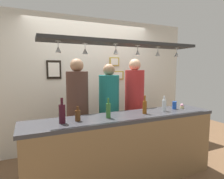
# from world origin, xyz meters

# --- Properties ---
(ground_plane) EXTENTS (8.00, 8.00, 0.00)m
(ground_plane) POSITION_xyz_m (0.00, 0.00, 0.00)
(ground_plane) COLOR brown
(back_wall) EXTENTS (4.40, 0.06, 2.60)m
(back_wall) POSITION_xyz_m (0.00, 1.10, 1.30)
(back_wall) COLOR silver
(back_wall) RESTS_ON ground_plane
(bar_counter) EXTENTS (2.70, 0.55, 0.95)m
(bar_counter) POSITION_xyz_m (0.00, -0.50, 0.65)
(bar_counter) COLOR #38383D
(bar_counter) RESTS_ON ground_plane
(overhead_glass_rack) EXTENTS (2.20, 0.36, 0.04)m
(overhead_glass_rack) POSITION_xyz_m (0.00, -0.30, 1.93)
(overhead_glass_rack) COLOR black
(hanging_wineglass_far_left) EXTENTS (0.07, 0.07, 0.13)m
(hanging_wineglass_far_left) POSITION_xyz_m (-0.87, -0.32, 1.82)
(hanging_wineglass_far_left) COLOR silver
(hanging_wineglass_far_left) RESTS_ON overhead_glass_rack
(hanging_wineglass_left) EXTENTS (0.07, 0.07, 0.13)m
(hanging_wineglass_left) POSITION_xyz_m (-0.53, -0.26, 1.82)
(hanging_wineglass_left) COLOR silver
(hanging_wineglass_left) RESTS_ON overhead_glass_rack
(hanging_wineglass_center_left) EXTENTS (0.07, 0.07, 0.13)m
(hanging_wineglass_center_left) POSITION_xyz_m (-0.16, -0.37, 1.82)
(hanging_wineglass_center_left) COLOR silver
(hanging_wineglass_center_left) RESTS_ON overhead_glass_rack
(hanging_wineglass_center) EXTENTS (0.07, 0.07, 0.13)m
(hanging_wineglass_center) POSITION_xyz_m (0.18, -0.35, 1.82)
(hanging_wineglass_center) COLOR silver
(hanging_wineglass_center) RESTS_ON overhead_glass_rack
(hanging_wineglass_center_right) EXTENTS (0.07, 0.07, 0.13)m
(hanging_wineglass_center_right) POSITION_xyz_m (0.53, -0.32, 1.82)
(hanging_wineglass_center_right) COLOR silver
(hanging_wineglass_center_right) RESTS_ON overhead_glass_rack
(hanging_wineglass_right) EXTENTS (0.07, 0.07, 0.13)m
(hanging_wineglass_right) POSITION_xyz_m (0.88, -0.33, 1.82)
(hanging_wineglass_right) COLOR silver
(hanging_wineglass_right) RESTS_ON overhead_glass_rack
(person_left_brown_shirt) EXTENTS (0.34, 0.34, 1.75)m
(person_left_brown_shirt) POSITION_xyz_m (-0.50, 0.31, 1.06)
(person_left_brown_shirt) COLOR #2D334C
(person_left_brown_shirt) RESTS_ON ground_plane
(person_middle_teal_shirt) EXTENTS (0.34, 0.34, 1.67)m
(person_middle_teal_shirt) POSITION_xyz_m (0.04, 0.31, 1.01)
(person_middle_teal_shirt) COLOR #2D334C
(person_middle_teal_shirt) RESTS_ON ground_plane
(person_right_red_shirt) EXTENTS (0.34, 0.34, 1.76)m
(person_right_red_shirt) POSITION_xyz_m (0.53, 0.31, 1.07)
(person_right_red_shirt) COLOR #2D334C
(person_right_red_shirt) RESTS_ON ground_plane
(bottle_soda_clear) EXTENTS (0.06, 0.06, 0.23)m
(bottle_soda_clear) POSITION_xyz_m (0.66, -0.35, 1.05)
(bottle_soda_clear) COLOR silver
(bottle_soda_clear) RESTS_ON bar_counter
(bottle_beer_green_import) EXTENTS (0.06, 0.06, 0.26)m
(bottle_beer_green_import) POSITION_xyz_m (-0.26, -0.37, 1.06)
(bottle_beer_green_import) COLOR #336B2D
(bottle_beer_green_import) RESTS_ON bar_counter
(bottle_beer_brown_stubby) EXTENTS (0.07, 0.07, 0.18)m
(bottle_beer_brown_stubby) POSITION_xyz_m (-0.66, -0.35, 1.03)
(bottle_beer_brown_stubby) COLOR #512D14
(bottle_beer_brown_stubby) RESTS_ON bar_counter
(bottle_wine_dark_red) EXTENTS (0.08, 0.08, 0.30)m
(bottle_wine_dark_red) POSITION_xyz_m (-0.85, -0.37, 1.07)
(bottle_wine_dark_red) COLOR #380F19
(bottle_wine_dark_red) RESTS_ON bar_counter
(bottle_beer_amber_tall) EXTENTS (0.06, 0.06, 0.26)m
(bottle_beer_amber_tall) POSITION_xyz_m (0.30, -0.36, 1.05)
(bottle_beer_amber_tall) COLOR brown
(bottle_beer_amber_tall) RESTS_ON bar_counter
(drink_can) EXTENTS (0.07, 0.07, 0.12)m
(drink_can) POSITION_xyz_m (0.91, -0.30, 1.02)
(drink_can) COLOR #1E4CB2
(drink_can) RESTS_ON bar_counter
(cupcake) EXTENTS (0.06, 0.06, 0.08)m
(cupcake) POSITION_xyz_m (1.05, -0.31, 0.99)
(cupcake) COLOR beige
(cupcake) RESTS_ON bar_counter
(picture_frame_caricature) EXTENTS (0.26, 0.02, 0.34)m
(picture_frame_caricature) POSITION_xyz_m (-0.75, 1.06, 1.58)
(picture_frame_caricature) COLOR black
(picture_frame_caricature) RESTS_ON back_wall
(picture_frame_upper_small) EXTENTS (0.22, 0.02, 0.18)m
(picture_frame_upper_small) POSITION_xyz_m (0.48, 1.06, 1.74)
(picture_frame_upper_small) COLOR #B29338
(picture_frame_upper_small) RESTS_ON back_wall
(picture_frame_lower_pair) EXTENTS (0.30, 0.02, 0.18)m
(picture_frame_lower_pair) POSITION_xyz_m (0.56, 1.06, 1.45)
(picture_frame_lower_pair) COLOR #B29338
(picture_frame_lower_pair) RESTS_ON back_wall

